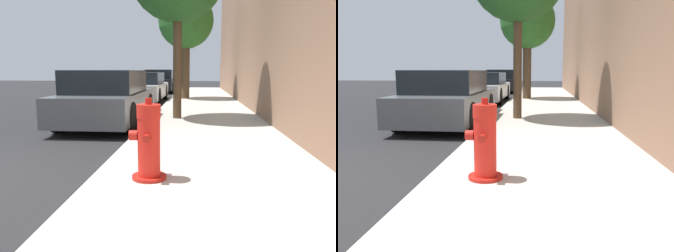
{
  "view_description": "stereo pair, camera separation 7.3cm",
  "coord_description": "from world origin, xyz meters",
  "views": [
    {
      "loc": [
        2.81,
        -3.11,
        1.29
      ],
      "look_at": [
        2.41,
        1.42,
        0.52
      ],
      "focal_mm": 35.0,
      "sensor_mm": 36.0,
      "label": 1
    },
    {
      "loc": [
        2.88,
        -3.1,
        1.29
      ],
      "look_at": [
        2.41,
        1.42,
        0.52
      ],
      "focal_mm": 35.0,
      "sensor_mm": 36.0,
      "label": 2
    }
  ],
  "objects": [
    {
      "name": "sidewalk_slab",
      "position": [
        3.03,
        0.0,
        0.08
      ],
      "size": [
        2.71,
        40.0,
        0.15
      ],
      "color": "beige",
      "rests_on": "ground_plane"
    },
    {
      "name": "fire_hydrant",
      "position": [
        2.31,
        0.22,
        0.54
      ],
      "size": [
        0.39,
        0.38,
        0.86
      ],
      "color": "red",
      "rests_on": "sidewalk_slab"
    },
    {
      "name": "parked_car_near",
      "position": [
        0.68,
        4.65,
        0.64
      ],
      "size": [
        1.71,
        4.03,
        1.3
      ],
      "color": "#4C5156",
      "rests_on": "ground_plane"
    },
    {
      "name": "parked_car_mid",
      "position": [
        0.49,
        10.57,
        0.61
      ],
      "size": [
        1.86,
        4.53,
        1.23
      ],
      "color": "silver",
      "rests_on": "ground_plane"
    },
    {
      "name": "parked_car_far",
      "position": [
        0.55,
        17.13,
        0.66
      ],
      "size": [
        1.75,
        4.43,
        1.37
      ],
      "color": "black",
      "rests_on": "ground_plane"
    },
    {
      "name": "street_tree_far",
      "position": [
        2.32,
        10.68,
        3.26
      ],
      "size": [
        2.25,
        2.25,
        4.28
      ],
      "color": "brown",
      "rests_on": "sidewalk_slab"
    }
  ]
}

